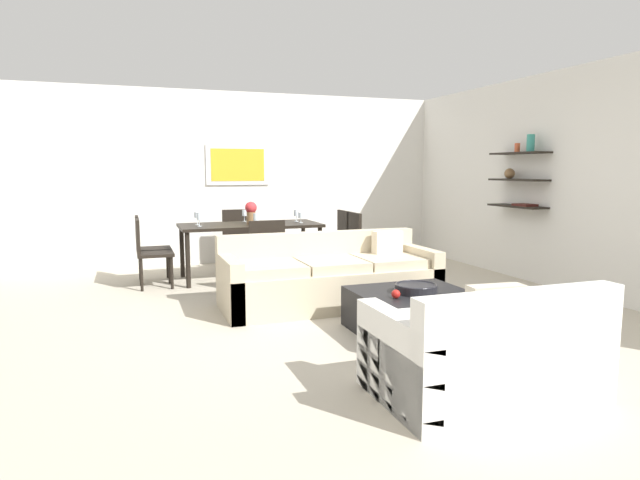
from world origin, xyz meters
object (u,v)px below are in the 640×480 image
Objects in this scene: coffee_table at (417,314)px; centerpiece_vase at (251,211)px; wine_glass_left_near at (199,217)px; wine_glass_right_near at (301,216)px; wine_glass_right_far at (296,213)px; sofa_beige at (330,279)px; wine_glass_head at (244,213)px; dining_table at (250,229)px; wine_glass_foot at (256,217)px; dining_chair_head at (238,235)px; decorative_bowl at (416,288)px; dining_chair_left_near at (148,248)px; dining_chair_right_far at (337,236)px; dining_chair_right_near at (347,239)px; dining_chair_foot at (265,250)px; dining_chair_left_far at (147,244)px; loveseat_white at (484,352)px; apple_on_coffee_table at (396,294)px; wine_glass_left_far at (197,215)px.

centerpiece_vase reaches higher than coffee_table.
wine_glass_left_near is 0.72m from centerpiece_vase.
wine_glass_right_near is 0.21m from wine_glass_right_far.
sofa_beige is 2.29m from wine_glass_head.
dining_table is 0.42m from wine_glass_foot.
decorative_bowl is at bearing -77.53° from dining_chair_head.
coffee_table is 3.25m from wine_glass_right_far.
dining_chair_left_near is 1.51m from wine_glass_head.
wine_glass_right_far is (2.04, 0.30, 0.36)m from dining_chair_left_near.
dining_chair_right_far is 0.80m from wine_glass_right_near.
dining_chair_right_far is at bearing 8.17° from dining_chair_left_near.
dining_chair_right_near is at bearing -7.74° from centerpiece_vase.
dining_chair_right_near reaches higher than sofa_beige.
dining_chair_right_far is at bearing 37.38° from dining_chair_foot.
sofa_beige reaches higher than dining_table.
coffee_table is at bearing -87.00° from wine_glass_right_near.
dining_table is 0.41m from wine_glass_head.
wine_glass_head reaches higher than dining_chair_left_near.
dining_chair_left_far is (-1.35, 1.03, 0.00)m from dining_chair_foot.
dining_chair_foot is at bearing -37.38° from dining_chair_left_far.
wine_glass_left_near is at bearing 159.19° from wine_glass_foot.
wine_glass_foot is (-0.00, -1.21, 0.37)m from dining_chair_head.
wine_glass_foot is at bearing -172.54° from dining_chair_right_near.
wine_glass_right_far reaches higher than loveseat_white.
decorative_bowl is at bearing -68.69° from dining_chair_foot.
dining_chair_left_near reaches higher than dining_table.
dining_chair_right_far is (1.35, 1.03, 0.00)m from dining_chair_foot.
apple_on_coffee_table is at bearing -91.94° from wine_glass_right_far.
dining_chair_right_far is 5.03× the size of wine_glass_foot.
dining_chair_right_near is 1.41m from wine_glass_foot.
loveseat_white is 4.65× the size of centerpiece_vase.
dining_chair_head is (1.35, 1.03, 0.00)m from dining_chair_left_near.
dining_chair_right_near reaches higher than apple_on_coffee_table.
wine_glass_right_near is 0.81× the size of wine_glass_left_near.
dining_chair_left_far is at bearing 142.62° from dining_chair_foot.
loveseat_white is at bearing -82.81° from wine_glass_head.
wine_glass_left_near is 0.59× the size of centerpiece_vase.
dining_chair_foot is at bearing 111.31° from decorative_bowl.
wine_glass_right_near is at bearing -90.00° from wine_glass_right_far.
sofa_beige is 2.14m from wine_glass_left_near.
wine_glass_left_near reaches higher than wine_glass_foot.
wine_glass_right_near is at bearing -155.37° from dining_chair_right_far.
wine_glass_head is at bearing 99.38° from apple_on_coffee_table.
dining_chair_left_near is 1.00× the size of dining_chair_left_far.
dining_chair_right_far is 2.08m from wine_glass_left_far.
wine_glass_left_far reaches higher than wine_glass_head.
loveseat_white is 8.27× the size of wine_glass_left_far.
dining_chair_right_far is at bearing 7.58° from wine_glass_right_far.
dining_chair_right_far is at bearing 8.76° from centerpiece_vase.
wine_glass_foot is at bearing -92.19° from centerpiece_vase.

